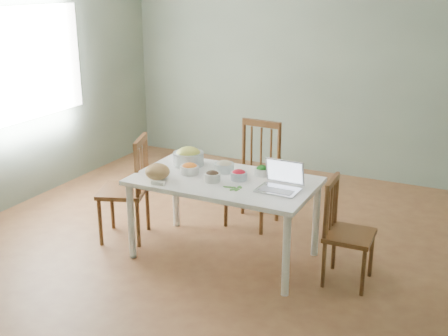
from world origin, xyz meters
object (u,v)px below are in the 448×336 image
at_px(chair_right, 350,233).
at_px(bread_boule, 157,172).
at_px(dining_table, 224,218).
at_px(chair_far, 252,175).
at_px(laptop, 278,178).
at_px(chair_left, 123,188).
at_px(bowl_squash, 189,156).

bearing_deg(chair_right, bread_boule, 98.56).
relative_size(chair_right, bread_boule, 4.14).
relative_size(dining_table, chair_right, 1.79).
xyz_separation_m(chair_far, laptop, (0.58, -0.82, 0.33)).
relative_size(chair_far, laptop, 3.10).
height_order(dining_table, laptop, laptop).
bearing_deg(bread_boule, laptop, 10.65).
relative_size(chair_left, laptop, 2.99).
distance_m(dining_table, chair_left, 1.03).
bearing_deg(chair_left, bread_boule, 49.91).
height_order(chair_right, bowl_squash, bowl_squash).
height_order(chair_right, laptop, laptop).
height_order(chair_far, bowl_squash, chair_far).
distance_m(chair_right, bread_boule, 1.68).
bearing_deg(laptop, chair_left, -178.50).
relative_size(chair_left, chair_right, 1.14).
bearing_deg(bread_boule, bowl_squash, 84.77).
xyz_separation_m(chair_left, chair_right, (2.13, 0.11, -0.06)).
bearing_deg(laptop, bowl_squash, 165.91).
xyz_separation_m(bread_boule, laptop, (1.03, 0.19, 0.05)).
xyz_separation_m(chair_far, bowl_squash, (-0.40, -0.55, 0.30)).
distance_m(chair_left, bread_boule, 0.62).
xyz_separation_m(chair_right, bread_boule, (-1.61, -0.30, 0.36)).
xyz_separation_m(chair_left, bowl_squash, (0.56, 0.28, 0.31)).
bearing_deg(dining_table, chair_right, 2.13).
bearing_deg(dining_table, chair_left, -176.02).
distance_m(bread_boule, bowl_squash, 0.46).
distance_m(chair_right, bowl_squash, 1.62).
distance_m(chair_left, bowl_squash, 0.70).
bearing_deg(chair_far, chair_right, -28.87).
bearing_deg(chair_far, dining_table, -82.41).
bearing_deg(chair_right, dining_table, 90.27).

